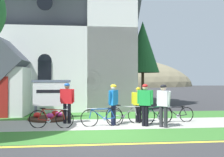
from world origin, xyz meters
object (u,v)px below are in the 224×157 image
object	(u,v)px
church_sign	(51,94)
bicycle_green	(125,115)
bicycle_blue	(157,115)
bicycle_orange	(51,119)
cyclist_in_yellow_jersey	(163,102)
cyclist_in_blue_jersey	(113,101)
bicycle_black	(176,114)
bicycle_white	(102,117)
cyclist_in_orange_jersey	(67,100)
cyclist_in_red_jersey	(145,101)
roadside_conifer	(143,47)
cyclist_in_green_jersey	(138,102)

from	to	relation	value
church_sign	bicycle_green	size ratio (longest dim) A/B	1.13
bicycle_blue	bicycle_orange	xyz separation A→B (m)	(-4.49, -0.52, -0.00)
bicycle_green	cyclist_in_yellow_jersey	distance (m)	1.86
cyclist_in_blue_jersey	bicycle_black	bearing A→B (deg)	7.45
cyclist_in_blue_jersey	church_sign	bearing A→B (deg)	144.90
bicycle_white	cyclist_in_orange_jersey	bearing A→B (deg)	153.61
cyclist_in_red_jersey	church_sign	bearing A→B (deg)	150.02
bicycle_black	cyclist_in_red_jersey	xyz separation A→B (m)	(-1.61, -0.75, 0.68)
bicycle_white	cyclist_in_yellow_jersey	xyz separation A→B (m)	(2.44, -0.43, 0.65)
bicycle_white	roadside_conifer	bearing A→B (deg)	67.89
church_sign	cyclist_in_blue_jersey	distance (m)	3.61
church_sign	bicycle_black	bearing A→B (deg)	-16.17
cyclist_in_yellow_jersey	cyclist_in_orange_jersey	size ratio (longest dim) A/B	0.97
church_sign	cyclist_in_yellow_jersey	world-z (taller)	church_sign
church_sign	bicycle_orange	xyz separation A→B (m)	(0.41, -2.42, -0.84)
bicycle_orange	cyclist_in_orange_jersey	xyz separation A→B (m)	(0.54, 0.89, 0.68)
cyclist_in_blue_jersey	cyclist_in_red_jersey	world-z (taller)	cyclist_in_red_jersey
bicycle_green	cyclist_in_blue_jersey	size ratio (longest dim) A/B	0.99
cyclist_in_green_jersey	bicycle_green	bearing A→B (deg)	-171.36
bicycle_black	roadside_conifer	size ratio (longest dim) A/B	0.25
bicycle_blue	cyclist_in_green_jersey	size ratio (longest dim) A/B	1.02
bicycle_black	bicycle_orange	bearing A→B (deg)	-172.39
church_sign	cyclist_in_orange_jersey	world-z (taller)	church_sign
bicycle_black	bicycle_white	bearing A→B (deg)	-170.08
bicycle_black	roadside_conifer	bearing A→B (deg)	86.30
bicycle_orange	roadside_conifer	bearing A→B (deg)	58.68
bicycle_black	cyclist_in_yellow_jersey	distance (m)	1.53
bicycle_blue	cyclist_in_blue_jersey	size ratio (longest dim) A/B	0.94
bicycle_blue	bicycle_green	size ratio (longest dim) A/B	0.95
bicycle_orange	cyclist_in_green_jersey	world-z (taller)	cyclist_in_green_jersey
cyclist_in_yellow_jersey	roadside_conifer	xyz separation A→B (m)	(1.52, 10.20, 3.76)
bicycle_blue	cyclist_in_red_jersey	bearing A→B (deg)	-141.32
bicycle_green	bicycle_orange	bearing A→B (deg)	-166.64
bicycle_white	roadside_conifer	world-z (taller)	roadside_conifer
bicycle_black	cyclist_in_red_jersey	bearing A→B (deg)	-155.18
cyclist_in_blue_jersey	cyclist_in_yellow_jersey	bearing A→B (deg)	-18.17
church_sign	cyclist_in_green_jersey	world-z (taller)	church_sign
bicycle_blue	cyclist_in_blue_jersey	world-z (taller)	cyclist_in_blue_jersey
bicycle_black	cyclist_in_green_jersey	size ratio (longest dim) A/B	1.10
bicycle_green	bicycle_white	xyz separation A→B (m)	(-1.04, -0.60, -0.01)
bicycle_white	bicycle_black	bearing A→B (deg)	9.92
church_sign	cyclist_in_green_jersey	size ratio (longest dim) A/B	1.22
church_sign	bicycle_blue	world-z (taller)	church_sign
cyclist_in_green_jersey	roadside_conifer	bearing A→B (deg)	75.70
bicycle_white	cyclist_in_red_jersey	xyz separation A→B (m)	(1.76, -0.16, 0.66)
cyclist_in_red_jersey	roadside_conifer	size ratio (longest dim) A/B	0.25
church_sign	bicycle_orange	world-z (taller)	church_sign
cyclist_in_yellow_jersey	roadside_conifer	world-z (taller)	roadside_conifer
cyclist_in_blue_jersey	cyclist_in_red_jersey	size ratio (longest dim) A/B	0.99
bicycle_green	cyclist_in_orange_jersey	world-z (taller)	cyclist_in_orange_jersey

